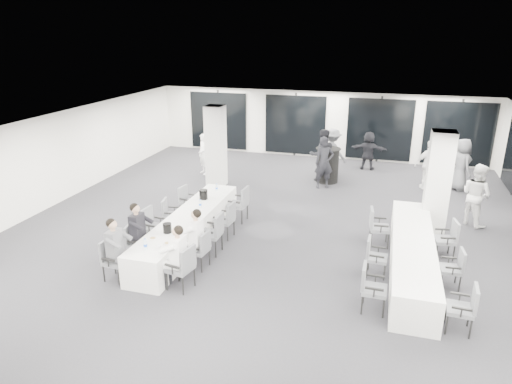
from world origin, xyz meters
The scene contains 43 objects.
room centered at (0.89, 1.11, 1.39)m, with size 14.04×16.04×2.84m.
column_left centered at (-2.80, 3.20, 1.40)m, with size 0.60×0.60×2.80m, color silver.
column_right centered at (4.20, 1.00, 1.40)m, with size 0.60×0.60×2.80m, color silver.
banquet_table_main centered at (-1.83, -1.34, 0.38)m, with size 0.90×5.00×0.75m, color silver.
banquet_table_side centered at (3.61, -1.25, 0.38)m, with size 0.90×5.00×0.75m, color silver.
cocktail_table centered at (0.88, 4.69, 0.63)m, with size 0.89×0.89×1.23m.
chair_main_left_near centered at (-2.66, -3.48, 0.52)m, with size 0.49×0.54×0.91m.
chair_main_left_second centered at (-2.66, -2.56, 0.51)m, with size 0.51×0.55×0.89m.
chair_main_left_mid centered at (-2.67, -1.69, 0.56)m, with size 0.54×0.59×0.97m.
chair_main_left_fourth centered at (-2.66, -0.74, 0.50)m, with size 0.52×0.55×0.88m.
chair_main_left_far centered at (-2.66, 0.37, 0.50)m, with size 0.51×0.55×0.87m.
chair_main_right_near centered at (-1.00, -3.44, 0.56)m, with size 0.58×0.62×0.99m.
chair_main_right_second centered at (-1.00, -2.50, 0.51)m, with size 0.50×0.54×0.90m.
chair_main_right_mid centered at (-0.99, -1.72, 0.59)m, with size 0.52×0.59×1.03m.
chair_main_right_fourth centered at (-1.00, -0.78, 0.55)m, with size 0.53×0.58×0.97m.
chair_main_right_far centered at (-0.99, 0.37, 0.58)m, with size 0.55×0.60×1.02m.
chair_side_left_near centered at (2.78, -3.13, 0.54)m, with size 0.49×0.55×0.95m.
chair_side_left_mid centered at (2.79, -1.70, 0.50)m, with size 0.47×0.52×0.88m.
chair_side_left_far centered at (2.78, -0.13, 0.56)m, with size 0.54×0.59×0.97m.
chair_side_right_near centered at (4.45, -3.35, 0.53)m, with size 0.50×0.55×0.93m.
chair_side_right_mid centered at (4.44, -1.76, 0.49)m, with size 0.47×0.52×0.87m.
chair_side_right_far centered at (4.45, -0.35, 0.54)m, with size 0.55×0.59×0.94m.
seated_guest_a centered at (-2.50, -3.49, 0.81)m, with size 0.50×0.38×1.44m.
seated_guest_b centered at (-2.50, -2.54, 0.81)m, with size 0.50×0.38×1.44m.
seated_guest_c centered at (-1.16, -3.42, 0.81)m, with size 0.50×0.38×1.44m.
seated_guest_d centered at (-1.16, -2.49, 0.81)m, with size 0.50×0.38×1.44m.
standing_guest_a centered at (0.84, 3.99, 1.01)m, with size 0.74×0.60×2.03m, color black.
standing_guest_b centered at (0.66, 4.76, 1.07)m, with size 1.04×0.63×2.15m, color black.
standing_guest_c centered at (0.90, 5.64, 0.99)m, with size 1.28×0.65×1.98m, color #525459.
standing_guest_d centered at (4.30, 4.90, 0.96)m, with size 1.13×0.64×1.93m, color white.
standing_guest_e centered at (5.33, 5.07, 1.01)m, with size 0.97×0.59×2.01m, color #525459.
standing_guest_f centered at (2.18, 6.69, 0.86)m, with size 1.57×0.61×1.72m, color black.
standing_guest_g centered at (-3.75, 4.35, 0.88)m, with size 0.64×0.52×1.75m, color white.
standing_guest_h centered at (5.35, 2.00, 0.99)m, with size 0.96×0.58×1.99m, color white.
ice_bucket_near centered at (-1.85, -2.42, 0.86)m, with size 0.20×0.20×0.23m, color black.
ice_bucket_far centered at (-1.91, -0.12, 0.88)m, with size 0.23×0.23×0.27m, color black.
water_bottle_a centered at (-1.91, -3.34, 0.87)m, with size 0.08×0.08×0.24m, color silver.
water_bottle_b centered at (-1.74, -0.74, 0.85)m, with size 0.07×0.07×0.21m, color silver.
water_bottle_c centered at (-1.80, 0.63, 0.85)m, with size 0.06×0.06×0.20m, color silver.
plate_a centered at (-2.02, -2.81, 0.76)m, with size 0.21×0.21×0.03m.
plate_b centered at (-1.60, -2.95, 0.76)m, with size 0.18×0.18×0.03m.
plate_c centered at (-1.75, -2.07, 0.76)m, with size 0.22×0.22×0.03m.
wine_glass centered at (-1.56, -3.38, 0.88)m, with size 0.07×0.07×0.18m.
Camera 1 is at (2.81, -11.09, 5.16)m, focal length 32.00 mm.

